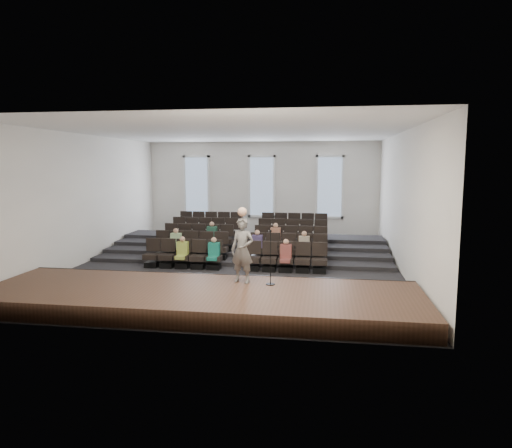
{
  "coord_description": "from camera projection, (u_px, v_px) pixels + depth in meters",
  "views": [
    {
      "loc": [
        3.27,
        -16.63,
        3.83
      ],
      "look_at": [
        0.68,
        0.5,
        1.57
      ],
      "focal_mm": 32.0,
      "sensor_mm": 36.0,
      "label": 1
    }
  ],
  "objects": [
    {
      "name": "wall_right",
      "position": [
        404.0,
        203.0,
        16.07
      ],
      "size": [
        0.04,
        14.0,
        5.0
      ],
      "primitive_type": "cube",
      "color": "white",
      "rests_on": "ground"
    },
    {
      "name": "wall_back",
      "position": [
        262.0,
        190.0,
        23.84
      ],
      "size": [
        12.0,
        0.04,
        5.0
      ],
      "primitive_type": "cube",
      "color": "white",
      "rests_on": "ground"
    },
    {
      "name": "wall_left",
      "position": [
        85.0,
        199.0,
        17.86
      ],
      "size": [
        0.04,
        14.0,
        5.0
      ],
      "primitive_type": "cube",
      "color": "white",
      "rests_on": "ground"
    },
    {
      "name": "windows",
      "position": [
        262.0,
        186.0,
        23.75
      ],
      "size": [
        8.44,
        0.1,
        3.24
      ],
      "color": "white",
      "rests_on": "wall_back"
    },
    {
      "name": "mic_stand",
      "position": [
        271.0,
        268.0,
        12.69
      ],
      "size": [
        0.26,
        0.26,
        1.55
      ],
      "color": "black",
      "rests_on": "stage"
    },
    {
      "name": "speaker",
      "position": [
        242.0,
        250.0,
        12.88
      ],
      "size": [
        0.77,
        0.6,
        1.86
      ],
      "primitive_type": "imported",
      "rotation": [
        0.0,
        0.0,
        -0.26
      ],
      "color": "#5E5C59",
      "rests_on": "stage"
    },
    {
      "name": "wall_front",
      "position": [
        175.0,
        225.0,
        10.08
      ],
      "size": [
        12.0,
        0.04,
        5.0
      ],
      "primitive_type": "cube",
      "color": "white",
      "rests_on": "ground"
    },
    {
      "name": "stage_lip",
      "position": [
        216.0,
        282.0,
        13.99
      ],
      "size": [
        11.8,
        0.06,
        0.52
      ],
      "primitive_type": "cube",
      "color": "black",
      "rests_on": "ground"
    },
    {
      "name": "stage",
      "position": [
        200.0,
        299.0,
        12.25
      ],
      "size": [
        11.8,
        3.6,
        0.5
      ],
      "primitive_type": "cube",
      "color": "#472C1E",
      "rests_on": "ground"
    },
    {
      "name": "risers",
      "position": [
        250.0,
        246.0,
        20.37
      ],
      "size": [
        11.8,
        4.8,
        0.6
      ],
      "color": "black",
      "rests_on": "ground"
    },
    {
      "name": "ground",
      "position": [
        236.0,
        266.0,
        17.29
      ],
      "size": [
        14.0,
        14.0,
        0.0
      ],
      "primitive_type": "plane",
      "color": "black",
      "rests_on": "ground"
    },
    {
      "name": "ceiling",
      "position": [
        236.0,
        132.0,
        16.64
      ],
      "size": [
        12.0,
        14.0,
        0.02
      ],
      "primitive_type": "cube",
      "color": "white",
      "rests_on": "ground"
    },
    {
      "name": "audience",
      "position": [
        238.0,
        244.0,
        17.49
      ],
      "size": [
        5.45,
        2.64,
        1.1
      ],
      "color": "#A4B649",
      "rests_on": "seating_rows"
    },
    {
      "name": "seating_rows",
      "position": [
        244.0,
        242.0,
        18.71
      ],
      "size": [
        6.8,
        4.7,
        1.67
      ],
      "color": "black",
      "rests_on": "ground"
    }
  ]
}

